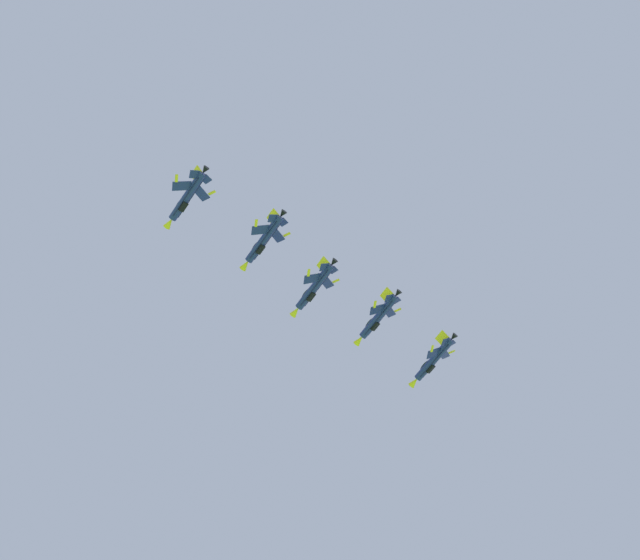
% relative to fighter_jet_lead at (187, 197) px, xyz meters
% --- Properties ---
extents(fighter_jet_lead, '(12.62, 11.92, 6.01)m').
position_rel_fighter_jet_lead_xyz_m(fighter_jet_lead, '(0.00, 0.00, 0.00)').
color(fighter_jet_lead, navy).
extents(fighter_jet_left_wing, '(12.62, 11.92, 6.32)m').
position_rel_fighter_jet_lead_xyz_m(fighter_jet_left_wing, '(13.79, 12.07, -0.85)').
color(fighter_jet_left_wing, navy).
extents(fighter_jet_right_wing, '(12.62, 11.94, 6.59)m').
position_rel_fighter_jet_lead_xyz_m(fighter_jet_right_wing, '(22.32, 24.17, -2.63)').
color(fighter_jet_right_wing, navy).
extents(fighter_jet_left_outer, '(12.62, 12.00, 6.81)m').
position_rel_fighter_jet_lead_xyz_m(fighter_jet_left_outer, '(34.63, 34.91, -0.25)').
color(fighter_jet_left_outer, navy).
extents(fighter_jet_right_outer, '(12.62, 12.02, 6.94)m').
position_rel_fighter_jet_lead_xyz_m(fighter_jet_right_outer, '(45.11, 47.07, -1.77)').
color(fighter_jet_right_outer, navy).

